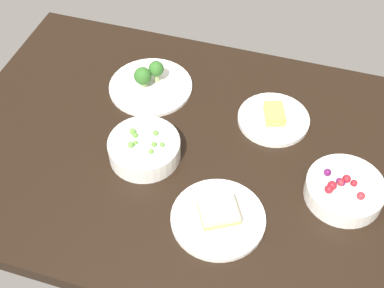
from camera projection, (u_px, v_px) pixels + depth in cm
name	position (u px, v px, depth cm)	size (l,w,h in cm)	color
dining_table	(192.00, 154.00, 132.44)	(121.61, 83.29, 4.00)	black
bowl_peas	(144.00, 148.00, 127.43)	(17.61, 17.61, 6.53)	white
plate_broccoli	(150.00, 83.00, 144.38)	(22.90, 22.90, 7.48)	white
bowl_berries	(344.00, 189.00, 119.66)	(17.98, 17.98, 6.55)	white
plate_cheese	(274.00, 118.00, 136.43)	(18.57, 18.57, 4.09)	white
plate_sandwich	(218.00, 217.00, 116.41)	(21.15, 21.15, 4.50)	white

